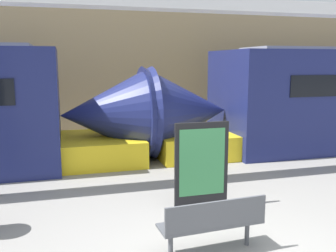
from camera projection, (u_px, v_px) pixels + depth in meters
name	position (u px, v px, depth m)	size (l,w,h in m)	color
station_wall	(119.00, 69.00, 13.86)	(56.00, 0.20, 5.00)	tan
bench_near	(213.00, 221.00, 5.34)	(1.57, 0.54, 0.85)	#4C4F54
poster_board	(202.00, 166.00, 6.98)	(1.04, 0.07, 1.66)	black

